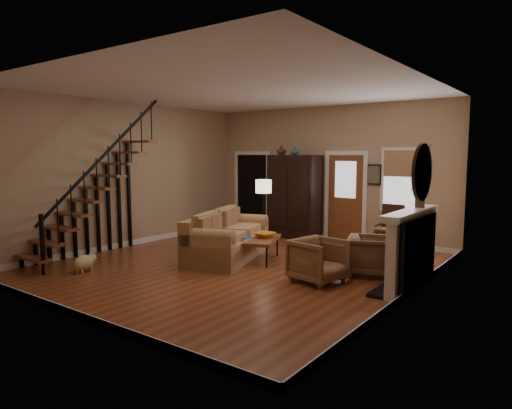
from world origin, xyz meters
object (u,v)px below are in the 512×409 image
Objects in this scene: armchair_left at (318,260)px; armchair_right at (370,255)px; coffee_table at (259,249)px; floor_lamp at (264,214)px; side_chair at (389,228)px; sofa at (228,237)px; armoire at (295,197)px.

armchair_left is 1.05× the size of armchair_right.
floor_lamp reaches higher than coffee_table.
armchair_left is at bearing -91.77° from side_chair.
armchair_left is at bearing -29.13° from sofa.
armchair_left is (2.32, -0.42, -0.08)m from sofa.
armoire is at bearing 47.99° from armchair_left.
sofa is 2.36m from armchair_left.
sofa is at bearing 81.47° from armchair_right.
sofa is 3.56m from side_chair.
armchair_right is at bearing 7.90° from coffee_table.
floor_lamp is (-0.61, 1.03, 0.55)m from coffee_table.
side_chair reaches higher than sofa.
armchair_left is 0.79× the size of side_chair.
armchair_left is (2.46, -3.24, -0.68)m from armoire.
side_chair reaches higher than armchair_right.
armoire is at bearing 106.22° from coffee_table.
side_chair is (2.41, 2.62, 0.06)m from sofa.
side_chair is at bearing 9.09° from armchair_left.
sofa is 2.99× the size of armchair_left.
floor_lamp is (-2.31, 1.67, 0.41)m from armchair_left.
armchair_right is at bearing -14.36° from floor_lamp.
floor_lamp is 1.53× the size of side_chair.
armchair_right is at bearing -78.58° from side_chair.
sofa is 2.89m from armchair_right.
armchair_right reaches higher than coffee_table.
floor_lamp is 2.78m from side_chair.
coffee_table is 1.17× the size of side_chair.
armchair_right is 2.15m from side_chair.
armchair_right is at bearing -17.95° from armchair_left.
coffee_table is at bearing -59.40° from floor_lamp.
armoire is 2.89m from sofa.
armoire is 3.83m from armchair_right.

